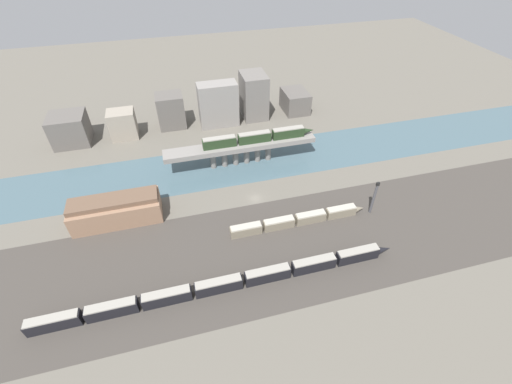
{
  "coord_description": "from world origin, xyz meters",
  "views": [
    {
      "loc": [
        -23.15,
        -88.04,
        80.98
      ],
      "look_at": [
        0.0,
        -0.89,
        3.65
      ],
      "focal_mm": 24.0,
      "sensor_mm": 36.0,
      "label": 1
    }
  ],
  "objects": [
    {
      "name": "ground_plane",
      "position": [
        0.0,
        0.0,
        0.0
      ],
      "size": [
        400.0,
        400.0,
        0.0
      ],
      "primitive_type": "plane",
      "color": "#666056"
    },
    {
      "name": "railbed_yard",
      "position": [
        0.0,
        -24.0,
        0.0
      ],
      "size": [
        280.0,
        42.0,
        0.01
      ],
      "primitive_type": "cube",
      "color": "#423D38",
      "rests_on": "ground"
    },
    {
      "name": "river_water",
      "position": [
        0.0,
        22.23,
        0.0
      ],
      "size": [
        320.0,
        26.97,
        0.01
      ],
      "primitive_type": "cube",
      "color": "#47606B",
      "rests_on": "ground"
    },
    {
      "name": "bridge",
      "position": [
        0.0,
        22.23,
        7.2
      ],
      "size": [
        59.43,
        7.02,
        9.12
      ],
      "color": "gray",
      "rests_on": "ground"
    },
    {
      "name": "train_on_bridge",
      "position": [
        6.93,
        22.23,
        11.08
      ],
      "size": [
        44.69,
        2.84,
        4.03
      ],
      "color": "#23381E",
      "rests_on": "bridge"
    },
    {
      "name": "train_yard_near",
      "position": [
        -17.86,
        -33.91,
        2.05
      ],
      "size": [
        99.48,
        2.7,
        4.15
      ],
      "color": "black",
      "rests_on": "ground"
    },
    {
      "name": "train_yard_mid",
      "position": [
        10.31,
        -15.7,
        1.73
      ],
      "size": [
        46.16,
        2.71,
        3.54
      ],
      "color": "gray",
      "rests_on": "ground"
    },
    {
      "name": "warehouse_building",
      "position": [
        -46.4,
        1.24,
        4.44
      ],
      "size": [
        28.1,
        10.44,
        9.34
      ],
      "color": "#937056",
      "rests_on": "ground"
    },
    {
      "name": "signal_tower",
      "position": [
        35.83,
        -16.84,
        6.44
      ],
      "size": [
        1.0,
        0.86,
        12.93
      ],
      "color": "#4C4C51",
      "rests_on": "ground"
    },
    {
      "name": "city_block_far_left",
      "position": [
        -67.13,
        56.24,
        6.45
      ],
      "size": [
        14.62,
        13.95,
        12.89
      ],
      "primitive_type": "cube",
      "color": "#605B56",
      "rests_on": "ground"
    },
    {
      "name": "city_block_left",
      "position": [
        -45.41,
        55.23,
        6.16
      ],
      "size": [
        11.23,
        9.08,
        12.32
      ],
      "primitive_type": "cube",
      "color": "gray",
      "rests_on": "ground"
    },
    {
      "name": "city_block_center",
      "position": [
        -24.12,
        59.74,
        7.64
      ],
      "size": [
        11.93,
        10.74,
        15.29
      ],
      "primitive_type": "cube",
      "color": "#605B56",
      "rests_on": "ground"
    },
    {
      "name": "city_block_right",
      "position": [
        -2.83,
        55.39,
        10.01
      ],
      "size": [
        17.58,
        8.2,
        20.02
      ],
      "primitive_type": "cube",
      "color": "gray",
      "rests_on": "ground"
    },
    {
      "name": "city_block_far_right",
      "position": [
        14.96,
        59.58,
        10.37
      ],
      "size": [
        11.25,
        14.69,
        20.73
      ],
      "primitive_type": "cube",
      "color": "slate",
      "rests_on": "ground"
    },
    {
      "name": "city_block_tall",
      "position": [
        36.07,
        59.62,
        4.99
      ],
      "size": [
        11.42,
        15.31,
        9.99
      ],
      "primitive_type": "cube",
      "color": "#605B56",
      "rests_on": "ground"
    }
  ]
}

